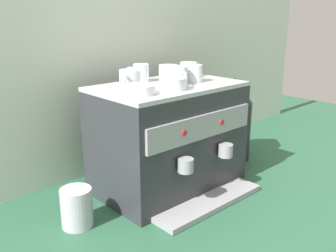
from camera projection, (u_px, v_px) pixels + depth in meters
name	position (u px, v px, depth m)	size (l,w,h in m)	color
ground_plane	(168.00, 185.00, 1.59)	(4.00, 4.00, 0.00)	#28563D
tiled_backsplash_wall	(117.00, 38.00, 1.65)	(2.80, 0.03, 1.19)	silver
espresso_machine	(169.00, 138.00, 1.52)	(0.58, 0.47, 0.43)	#2D2D33
ceramic_cup_0	(140.00, 73.00, 1.51)	(0.09, 0.07, 0.07)	silver
ceramic_cup_1	(169.00, 73.00, 1.53)	(0.11, 0.08, 0.07)	silver
ceramic_cup_2	(130.00, 79.00, 1.38)	(0.11, 0.09, 0.07)	silver
ceramic_cup_3	(179.00, 76.00, 1.45)	(0.07, 0.11, 0.07)	silver
ceramic_cup_4	(193.00, 73.00, 1.50)	(0.10, 0.07, 0.07)	silver
ceramic_cup_5	(189.00, 70.00, 1.62)	(0.07, 0.11, 0.06)	silver
ceramic_bowl_0	(173.00, 84.00, 1.35)	(0.10, 0.10, 0.04)	silver
ceramic_bowl_1	(140.00, 90.00, 1.27)	(0.11, 0.11, 0.03)	silver
coffee_grinder	(233.00, 118.00, 1.83)	(0.18, 0.18, 0.41)	black
milk_pitcher	(77.00, 207.00, 1.27)	(0.11, 0.11, 0.14)	#B7B7BC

